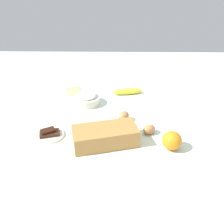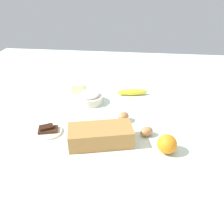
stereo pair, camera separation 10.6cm
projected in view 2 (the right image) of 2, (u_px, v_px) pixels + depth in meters
The scene contains 9 objects.
ground_plane at pixel (112, 120), 1.26m from camera, with size 2.40×2.40×0.02m, color silver.
loaf_pan at pixel (101, 135), 1.06m from camera, with size 0.30×0.19×0.08m.
flour_bowl at pixel (90, 97), 1.40m from camera, with size 0.15×0.15×0.07m.
banana at pixel (132, 92), 1.49m from camera, with size 0.19×0.04×0.04m, color yellow.
orange_fruit at pixel (167, 144), 1.01m from camera, with size 0.08×0.08×0.08m, color orange.
butter_block at pixel (79, 88), 1.52m from camera, with size 0.09×0.06×0.06m, color #F4EDB2.
egg_near_butter at pixel (123, 117), 1.22m from camera, with size 0.05×0.05×0.07m, color #B97D4C.
egg_beside_bowl at pixel (147, 131), 1.12m from camera, with size 0.05×0.05×0.06m, color #BA7E4C.
chocolate_plate at pixel (48, 131), 1.15m from camera, with size 0.13×0.13×0.03m.
Camera 2 is at (-0.12, 1.06, 0.66)m, focal length 38.83 mm.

